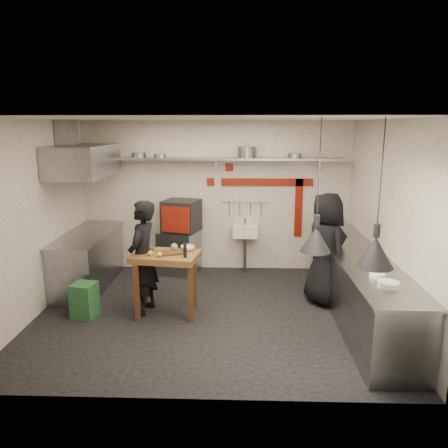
{
  "coord_description": "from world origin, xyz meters",
  "views": [
    {
      "loc": [
        0.42,
        -6.01,
        2.72
      ],
      "look_at": [
        0.21,
        0.3,
        1.28
      ],
      "focal_mm": 35.0,
      "sensor_mm": 36.0,
      "label": 1
    }
  ],
  "objects_px": {
    "oven_stand": "(179,252)",
    "green_bin": "(85,300)",
    "combi_oven": "(181,216)",
    "chef_left": "(143,258)",
    "prep_table": "(167,284)",
    "chef_right": "(326,249)"
  },
  "relations": [
    {
      "from": "prep_table",
      "to": "chef_left",
      "type": "relative_size",
      "value": 0.55
    },
    {
      "from": "oven_stand",
      "to": "combi_oven",
      "type": "bearing_deg",
      "value": 11.74
    },
    {
      "from": "combi_oven",
      "to": "prep_table",
      "type": "xyz_separation_m",
      "value": [
        0.01,
        -1.84,
        -0.63
      ]
    },
    {
      "from": "prep_table",
      "to": "chef_right",
      "type": "relative_size",
      "value": 0.53
    },
    {
      "from": "green_bin",
      "to": "chef_left",
      "type": "distance_m",
      "value": 1.04
    },
    {
      "from": "combi_oven",
      "to": "chef_left",
      "type": "xyz_separation_m",
      "value": [
        -0.34,
        -1.79,
        -0.25
      ]
    },
    {
      "from": "combi_oven",
      "to": "chef_right",
      "type": "height_order",
      "value": "chef_right"
    },
    {
      "from": "green_bin",
      "to": "chef_left",
      "type": "relative_size",
      "value": 0.3
    },
    {
      "from": "oven_stand",
      "to": "green_bin",
      "type": "distance_m",
      "value": 2.28
    },
    {
      "from": "oven_stand",
      "to": "green_bin",
      "type": "relative_size",
      "value": 1.6
    },
    {
      "from": "green_bin",
      "to": "chef_right",
      "type": "xyz_separation_m",
      "value": [
        3.55,
        0.63,
        0.62
      ]
    },
    {
      "from": "combi_oven",
      "to": "green_bin",
      "type": "bearing_deg",
      "value": -104.23
    },
    {
      "from": "chef_left",
      "to": "oven_stand",
      "type": "bearing_deg",
      "value": -177.94
    },
    {
      "from": "oven_stand",
      "to": "green_bin",
      "type": "height_order",
      "value": "oven_stand"
    },
    {
      "from": "green_bin",
      "to": "prep_table",
      "type": "relative_size",
      "value": 0.54
    },
    {
      "from": "prep_table",
      "to": "oven_stand",
      "type": "bearing_deg",
      "value": 100.24
    },
    {
      "from": "combi_oven",
      "to": "green_bin",
      "type": "relative_size",
      "value": 1.21
    },
    {
      "from": "prep_table",
      "to": "chef_left",
      "type": "height_order",
      "value": "chef_left"
    },
    {
      "from": "oven_stand",
      "to": "prep_table",
      "type": "distance_m",
      "value": 1.85
    },
    {
      "from": "green_bin",
      "to": "oven_stand",
      "type": "bearing_deg",
      "value": 60.86
    },
    {
      "from": "green_bin",
      "to": "chef_right",
      "type": "relative_size",
      "value": 0.29
    },
    {
      "from": "chef_right",
      "to": "green_bin",
      "type": "bearing_deg",
      "value": 75.13
    }
  ]
}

